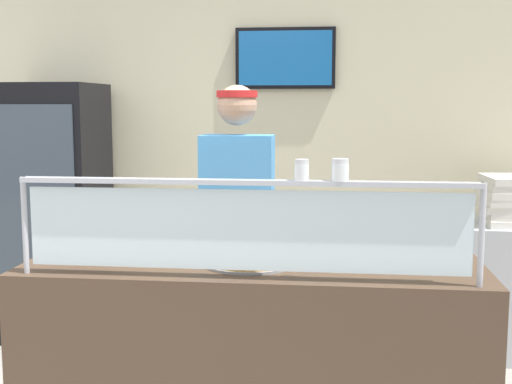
{
  "coord_description": "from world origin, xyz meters",
  "views": [
    {
      "loc": [
        1.38,
        -2.56,
        1.66
      ],
      "look_at": [
        1.04,
        0.36,
        1.27
      ],
      "focal_mm": 46.72,
      "sensor_mm": 36.0,
      "label": 1
    }
  ],
  "objects_px": {
    "pepper_flake_shaker": "(340,171)",
    "drink_fridge": "(51,211)",
    "worker_figure": "(238,228)",
    "pizza_tray": "(249,260)",
    "pizza_server": "(249,257)",
    "parmesan_shaker": "(302,171)"
  },
  "relations": [
    {
      "from": "pepper_flake_shaker",
      "to": "drink_fridge",
      "type": "xyz_separation_m",
      "value": [
        -2.03,
        1.88,
        -0.49
      ]
    },
    {
      "from": "pepper_flake_shaker",
      "to": "worker_figure",
      "type": "xyz_separation_m",
      "value": [
        -0.53,
        0.84,
        -0.39
      ]
    },
    {
      "from": "pizza_tray",
      "to": "pizza_server",
      "type": "xyz_separation_m",
      "value": [
        0.0,
        -0.02,
        0.02
      ]
    },
    {
      "from": "pizza_server",
      "to": "worker_figure",
      "type": "relative_size",
      "value": 0.16
    },
    {
      "from": "pizza_server",
      "to": "parmesan_shaker",
      "type": "relative_size",
      "value": 3.31
    },
    {
      "from": "pizza_tray",
      "to": "pepper_flake_shaker",
      "type": "height_order",
      "value": "pepper_flake_shaker"
    },
    {
      "from": "pizza_tray",
      "to": "drink_fridge",
      "type": "distance_m",
      "value": 2.3
    },
    {
      "from": "pizza_server",
      "to": "drink_fridge",
      "type": "distance_m",
      "value": 2.31
    },
    {
      "from": "pizza_tray",
      "to": "parmesan_shaker",
      "type": "distance_m",
      "value": 0.56
    },
    {
      "from": "parmesan_shaker",
      "to": "pizza_tray",
      "type": "bearing_deg",
      "value": 132.45
    },
    {
      "from": "pizza_tray",
      "to": "parmesan_shaker",
      "type": "xyz_separation_m",
      "value": [
        0.24,
        -0.27,
        0.43
      ]
    },
    {
      "from": "pepper_flake_shaker",
      "to": "drink_fridge",
      "type": "bearing_deg",
      "value": 137.14
    },
    {
      "from": "pizza_tray",
      "to": "worker_figure",
      "type": "xyz_separation_m",
      "value": [
        -0.13,
        0.57,
        0.04
      ]
    },
    {
      "from": "pizza_server",
      "to": "worker_figure",
      "type": "xyz_separation_m",
      "value": [
        -0.13,
        0.59,
        0.02
      ]
    },
    {
      "from": "worker_figure",
      "to": "drink_fridge",
      "type": "distance_m",
      "value": 1.83
    },
    {
      "from": "worker_figure",
      "to": "drink_fridge",
      "type": "height_order",
      "value": "drink_fridge"
    },
    {
      "from": "pepper_flake_shaker",
      "to": "worker_figure",
      "type": "relative_size",
      "value": 0.05
    },
    {
      "from": "parmesan_shaker",
      "to": "drink_fridge",
      "type": "xyz_separation_m",
      "value": [
        -1.88,
        1.88,
        -0.49
      ]
    },
    {
      "from": "pizza_tray",
      "to": "worker_figure",
      "type": "bearing_deg",
      "value": 102.94
    },
    {
      "from": "pizza_tray",
      "to": "pizza_server",
      "type": "relative_size",
      "value": 1.47
    },
    {
      "from": "pepper_flake_shaker",
      "to": "worker_figure",
      "type": "distance_m",
      "value": 1.06
    },
    {
      "from": "parmesan_shaker",
      "to": "pepper_flake_shaker",
      "type": "xyz_separation_m",
      "value": [
        0.15,
        0.0,
        0.0
      ]
    }
  ]
}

